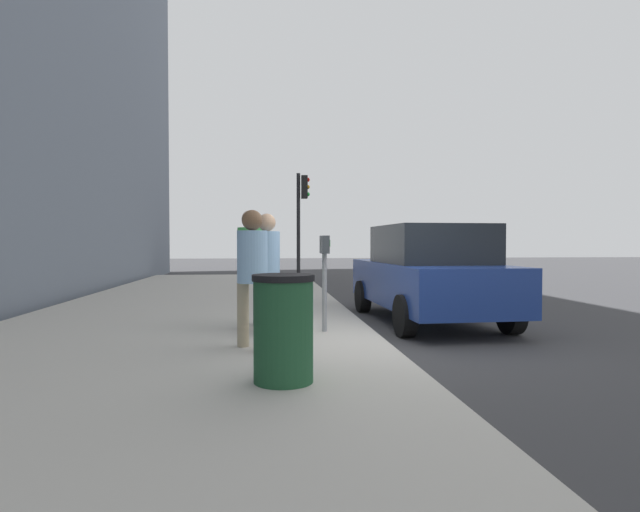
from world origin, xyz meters
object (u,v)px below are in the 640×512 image
Objects in this scene: parking_officer at (250,258)px; parked_sedan_near at (428,273)px; traffic_signal at (301,209)px; pedestrian_at_meter at (267,263)px; trash_bin at (283,328)px; pedestrian_bystander at (252,268)px; parking_meter at (325,262)px.

parked_sedan_near is (1.08, -3.19, -0.33)m from parking_officer.
traffic_signal reaches higher than parking_officer.
pedestrian_at_meter is 1.71× the size of trash_bin.
pedestrian_bystander is 0.47× the size of traffic_signal.
traffic_signal is at bearing 114.47° from parking_officer.
parking_meter is 9.48m from traffic_signal.
parking_meter is 0.82× the size of pedestrian_bystander.
traffic_signal is (8.84, -1.42, 1.35)m from parking_officer.
parking_meter is 0.39× the size of traffic_signal.
parked_sedan_near is (2.71, -3.12, -0.25)m from pedestrian_bystander.
parked_sedan_near is at bearing 0.24° from pedestrian_bystander.
parking_officer is 0.41× the size of parked_sedan_near.
parking_officer is 3.23m from trash_bin.
parked_sedan_near reaches higher than trash_bin.
pedestrian_at_meter is at bearing 92.45° from parking_meter.
parking_officer is at bearing 51.77° from pedestrian_bystander.
traffic_signal reaches higher than parked_sedan_near.
pedestrian_at_meter reaches higher than parked_sedan_near.
parking_officer is at bearing 108.69° from parked_sedan_near.
parking_meter is 0.82× the size of pedestrian_at_meter.
parking_officer is at bearing 64.65° from parking_meter.
parking_meter is 0.78× the size of parking_officer.
traffic_signal is at bearing 65.59° from pedestrian_at_meter.
parking_officer reaches higher than trash_bin.
parking_officer reaches higher than pedestrian_at_meter.
pedestrian_at_meter is at bearing 3.22° from trash_bin.
trash_bin is (-4.24, 2.79, -0.24)m from parked_sedan_near.
parking_meter is 2.65m from parked_sedan_near.
traffic_signal is 12.20m from trash_bin.
parking_meter is 0.32× the size of parked_sedan_near.
traffic_signal reaches higher than pedestrian_at_meter.
traffic_signal is at bearing -1.99° from parking_meter.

